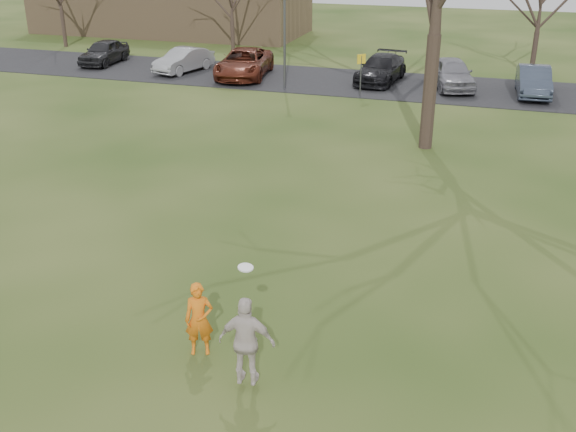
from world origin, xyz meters
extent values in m
plane|color=#1E380F|center=(0.00, 0.00, 0.00)|extent=(120.00, 120.00, 0.00)
cube|color=black|center=(0.00, 25.00, 0.02)|extent=(62.00, 6.50, 0.04)
imported|color=orange|center=(-0.65, 0.25, 0.77)|extent=(0.66, 0.55, 1.55)
imported|color=black|center=(-18.18, 25.41, 0.74)|extent=(1.87, 4.17, 1.39)
imported|color=#96979B|center=(-12.67, 24.71, 0.69)|extent=(2.36, 4.19, 1.31)
imported|color=#5B2315|center=(-8.95, 24.48, 0.79)|extent=(3.23, 5.67, 1.49)
imported|color=black|center=(-1.64, 25.51, 0.73)|extent=(2.35, 4.88, 1.37)
imported|color=gray|center=(2.04, 25.15, 0.79)|extent=(3.02, 4.75, 1.51)
imported|color=#323B4B|center=(5.98, 24.75, 0.74)|extent=(1.71, 4.30, 1.39)
imported|color=beige|center=(0.65, -0.52, 1.02)|extent=(1.08, 0.55, 1.76)
cylinder|color=white|center=(0.69, -0.58, 2.56)|extent=(0.27, 0.27, 0.07)
cube|color=#8C6D4C|center=(-20.00, 38.00, 1.75)|extent=(20.00, 8.00, 3.50)
cylinder|color=#47474C|center=(-6.00, 22.50, 3.00)|extent=(0.12, 0.12, 6.00)
cylinder|color=#47474C|center=(-2.00, 22.00, 1.00)|extent=(0.06, 0.06, 2.00)
cube|color=yellow|center=(-2.00, 22.00, 1.85)|extent=(0.35, 0.35, 0.45)
camera|label=1|loc=(4.41, -10.02, 7.97)|focal=42.25mm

